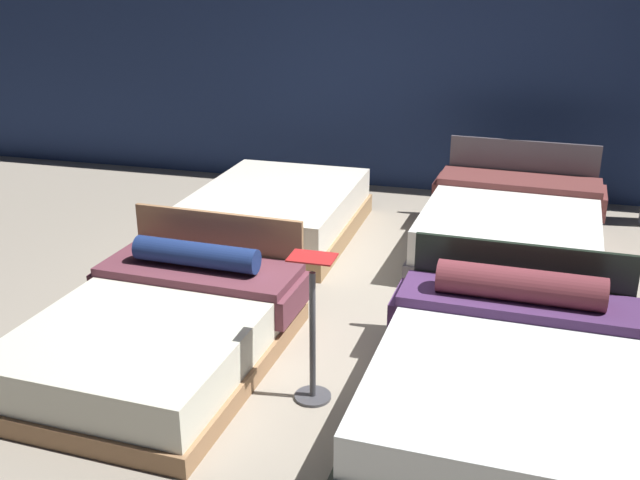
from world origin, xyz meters
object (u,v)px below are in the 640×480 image
Objects in this scene: bed_0 at (162,331)px; bed_3 at (511,228)px; price_sign at (313,346)px; bed_1 at (508,380)px; bed_2 at (276,213)px.

bed_3 reaches higher than bed_0.
bed_3 is (2.29, 2.75, 0.03)m from bed_0.
bed_3 is 3.14m from price_sign.
bed_0 is 2.15× the size of price_sign.
bed_0 is 0.98× the size of bed_1.
price_sign is at bearing -108.18° from bed_3.
bed_0 is 2.36m from bed_1.
bed_1 is at bearing -85.48° from bed_3.
price_sign is (1.20, -2.81, 0.14)m from bed_2.
price_sign reaches higher than bed_0.
bed_2 is 0.97× the size of bed_3.
bed_2 is at bearing 113.21° from price_sign.
bed_0 is at bearing -88.45° from bed_2.
bed_1 is 2.78m from bed_3.
price_sign reaches higher than bed_3.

